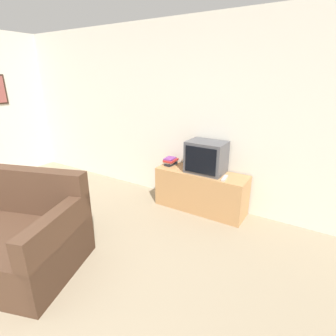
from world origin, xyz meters
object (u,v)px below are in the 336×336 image
object	(u,v)px
television	(206,157)
book_stack	(170,161)
tv_stand	(201,191)
remote_on_stand	(225,178)

from	to	relation	value
television	book_stack	bearing A→B (deg)	179.38
tv_stand	book_stack	distance (m)	0.63
book_stack	remote_on_stand	bearing A→B (deg)	-7.04
book_stack	tv_stand	bearing A→B (deg)	-3.31
tv_stand	television	size ratio (longest dim) A/B	2.50
tv_stand	television	world-z (taller)	television
book_stack	remote_on_stand	world-z (taller)	book_stack
television	book_stack	world-z (taller)	television
television	remote_on_stand	size ratio (longest dim) A/B	2.57
tv_stand	book_stack	xyz separation A→B (m)	(-0.53, 0.03, 0.34)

